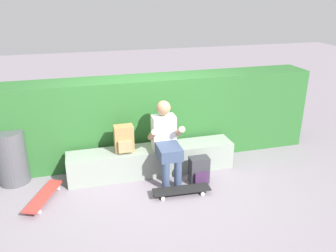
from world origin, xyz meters
The scene contains 9 objects.
ground_plane centered at (0.00, 0.00, 0.00)m, with size 24.00×24.00×0.00m, color gray.
bench_main centered at (0.00, 0.26, 0.21)m, with size 2.54×0.42×0.42m.
person_skater centered at (0.17, 0.05, 0.62)m, with size 0.49×0.62×1.17m.
skateboard_near_person centered at (0.25, -0.47, 0.07)m, with size 0.81×0.24×0.09m.
skateboard_beside_bench centered at (-1.58, -0.13, 0.07)m, with size 0.50×0.81×0.09m.
backpack_on_bench centered at (-0.42, 0.25, 0.61)m, with size 0.28×0.23×0.40m.
backpack_on_ground centered at (0.60, -0.22, 0.19)m, with size 0.28×0.23×0.40m.
hedge_row centered at (-0.23, 0.85, 0.68)m, with size 6.12×0.59×1.37m.
trash_bin centered at (-2.02, 0.52, 0.40)m, with size 0.44×0.44×0.80m.
Camera 1 is at (-1.00, -4.35, 2.64)m, focal length 36.62 mm.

